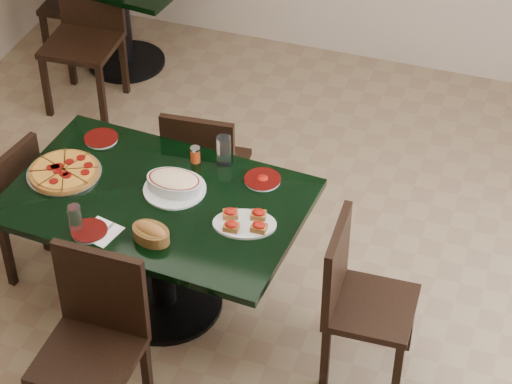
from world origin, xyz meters
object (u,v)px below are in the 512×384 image
(main_table, at_px, (159,225))
(pepperoni_pizza, at_px, (64,172))
(chair_right, at_px, (356,294))
(back_chair_near, at_px, (86,26))
(lasagna_casserole, at_px, (174,183))
(bread_basket, at_px, (151,233))
(chair_left, at_px, (7,200))
(bruschetta_platter, at_px, (245,222))
(chair_far, at_px, (204,166))
(chair_near, at_px, (95,333))

(main_table, xyz_separation_m, pepperoni_pizza, (-0.52, 0.02, 0.20))
(main_table, distance_m, chair_right, 1.06)
(back_chair_near, height_order, pepperoni_pizza, back_chair_near)
(chair_right, relative_size, pepperoni_pizza, 2.31)
(lasagna_casserole, xyz_separation_m, bread_basket, (0.04, -0.37, -0.01))
(main_table, distance_m, bread_basket, 0.37)
(chair_left, height_order, bruschetta_platter, chair_left)
(pepperoni_pizza, relative_size, bruschetta_platter, 1.09)
(chair_right, bearing_deg, chair_far, 54.07)
(main_table, xyz_separation_m, back_chair_near, (-1.25, 1.70, -0.01))
(lasagna_casserole, height_order, bruschetta_platter, lasagna_casserole)
(main_table, height_order, bruschetta_platter, bruschetta_platter)
(chair_far, bearing_deg, main_table, 84.73)
(bruschetta_platter, bearing_deg, pepperoni_pizza, 161.71)
(chair_right, distance_m, bread_basket, 1.03)
(lasagna_casserole, distance_m, bruschetta_platter, 0.44)
(lasagna_casserole, bearing_deg, pepperoni_pizza, -173.77)
(chair_near, relative_size, chair_right, 1.06)
(chair_far, xyz_separation_m, bruschetta_platter, (0.48, -0.68, 0.29))
(pepperoni_pizza, distance_m, bread_basket, 0.69)
(main_table, height_order, chair_left, chair_left)
(chair_left, bearing_deg, main_table, 96.26)
(main_table, bearing_deg, bread_basket, -67.28)
(chair_far, relative_size, bread_basket, 3.91)
(chair_near, bearing_deg, back_chair_near, 117.24)
(bruschetta_platter, bearing_deg, chair_near, -139.16)
(bruschetta_platter, bearing_deg, back_chair_near, 120.73)
(chair_far, height_order, bruschetta_platter, chair_far)
(chair_right, xyz_separation_m, back_chair_near, (-2.31, 1.77, 0.06))
(chair_left, xyz_separation_m, bruschetta_platter, (1.41, -0.09, 0.32))
(chair_far, xyz_separation_m, chair_near, (-0.01, -1.37, 0.04))
(chair_far, relative_size, pepperoni_pizza, 2.27)
(chair_near, height_order, chair_left, chair_near)
(main_table, xyz_separation_m, chair_right, (1.06, -0.08, -0.07))
(bruschetta_platter, bearing_deg, chair_far, 111.24)
(pepperoni_pizza, bearing_deg, chair_right, -3.64)
(back_chair_near, height_order, bruschetta_platter, back_chair_near)
(chair_far, xyz_separation_m, back_chair_near, (-1.26, 1.07, 0.07))
(chair_left, relative_size, back_chair_near, 0.83)
(back_chair_near, bearing_deg, lasagna_casserole, -53.83)
(main_table, relative_size, chair_near, 1.62)
(back_chair_near, bearing_deg, main_table, -56.65)
(main_table, relative_size, chair_far, 1.74)
(chair_near, distance_m, back_chair_near, 2.74)
(main_table, relative_size, chair_left, 1.87)
(bread_basket, height_order, bruschetta_platter, bread_basket)
(chair_far, xyz_separation_m, chair_left, (-0.93, -0.58, -0.04))
(back_chair_near, xyz_separation_m, bread_basket, (1.35, -1.98, 0.23))
(back_chair_near, bearing_deg, chair_far, -43.52)
(chair_near, xyz_separation_m, back_chair_near, (-1.25, 2.44, 0.03))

